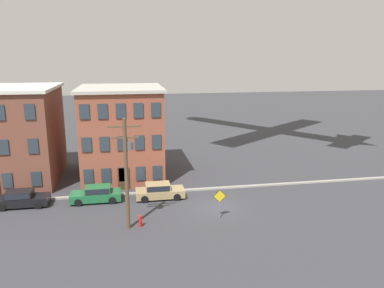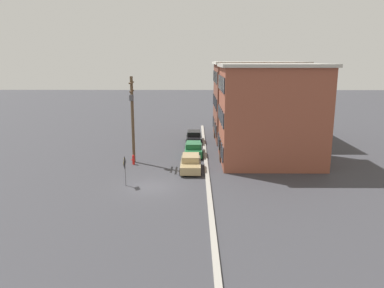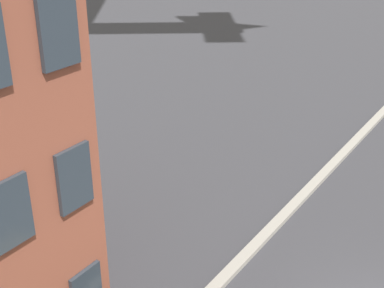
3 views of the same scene
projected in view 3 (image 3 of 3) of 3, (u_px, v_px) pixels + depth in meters
kerb_strip at (237, 265)px, 15.73m from camera, size 56.00×0.36×0.16m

